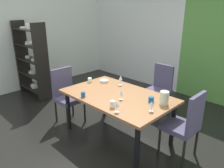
% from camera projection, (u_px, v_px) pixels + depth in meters
% --- Properties ---
extents(ground_plane, '(5.99, 5.87, 0.02)m').
position_uv_depth(ground_plane, '(88.00, 136.00, 3.71)').
color(ground_plane, black).
extents(back_panel_interior, '(3.06, 0.10, 2.62)m').
position_uv_depth(back_panel_interior, '(133.00, 34.00, 6.17)').
color(back_panel_interior, silver).
rests_on(back_panel_interior, ground_plane).
extents(left_interior_panel, '(0.10, 5.87, 2.62)m').
position_uv_depth(left_interior_panel, '(8.00, 39.00, 5.23)').
color(left_interior_panel, silver).
rests_on(left_interior_panel, ground_plane).
extents(dining_table, '(1.72, 1.07, 0.75)m').
position_uv_depth(dining_table, '(118.00, 99.00, 3.47)').
color(dining_table, '#93623B').
rests_on(dining_table, ground_plane).
extents(chair_left_near, '(0.44, 0.44, 1.01)m').
position_uv_depth(chair_left_near, '(66.00, 93.00, 4.02)').
color(chair_left_near, '#4B4560').
rests_on(chair_left_near, ground_plane).
extents(chair_head_far, '(0.44, 0.45, 0.98)m').
position_uv_depth(chair_head_far, '(160.00, 87.00, 4.37)').
color(chair_head_far, '#4B4560').
rests_on(chair_head_far, ground_plane).
extents(chair_right_far, '(0.44, 0.44, 1.01)m').
position_uv_depth(chair_right_far, '(186.00, 123.00, 2.99)').
color(chair_right_far, '#4B4560').
rests_on(chair_right_far, ground_plane).
extents(display_shelf, '(1.05, 0.32, 1.75)m').
position_uv_depth(display_shelf, '(31.00, 59.00, 5.11)').
color(display_shelf, black).
rests_on(display_shelf, ground_plane).
extents(wine_glass_rear, '(0.07, 0.07, 0.18)m').
position_uv_depth(wine_glass_rear, '(121.00, 78.00, 3.82)').
color(wine_glass_rear, silver).
rests_on(wine_glass_rear, dining_table).
extents(wine_glass_front, '(0.07, 0.07, 0.15)m').
position_uv_depth(wine_glass_front, '(117.00, 104.00, 2.84)').
color(wine_glass_front, silver).
rests_on(wine_glass_front, dining_table).
extents(wine_glass_corner, '(0.07, 0.07, 0.15)m').
position_uv_depth(wine_glass_corner, '(152.00, 104.00, 2.87)').
color(wine_glass_corner, silver).
rests_on(wine_glass_corner, dining_table).
extents(wine_glass_near_shelf, '(0.06, 0.06, 0.15)m').
position_uv_depth(wine_glass_near_shelf, '(121.00, 93.00, 3.23)').
color(wine_glass_near_shelf, silver).
rests_on(wine_glass_near_shelf, dining_table).
extents(serving_bowl_south, '(0.15, 0.15, 0.04)m').
position_uv_depth(serving_bowl_south, '(104.00, 81.00, 4.00)').
color(serving_bowl_south, beige).
rests_on(serving_bowl_south, dining_table).
extents(cup_center, '(0.08, 0.08, 0.08)m').
position_uv_depth(cup_center, '(151.00, 99.00, 3.17)').
color(cup_center, '#165188').
rests_on(cup_center, dining_table).
extents(cup_east, '(0.07, 0.07, 0.10)m').
position_uv_depth(cup_east, '(113.00, 104.00, 3.00)').
color(cup_east, '#F4E3C7').
rests_on(cup_east, dining_table).
extents(cup_west, '(0.07, 0.07, 0.08)m').
position_uv_depth(cup_west, '(83.00, 94.00, 3.34)').
color(cup_west, '#225688').
rests_on(cup_west, dining_table).
extents(cup_left, '(0.07, 0.07, 0.08)m').
position_uv_depth(cup_left, '(90.00, 80.00, 3.99)').
color(cup_left, '#DFF2CB').
rests_on(cup_left, dining_table).
extents(pitcher_right, '(0.14, 0.13, 0.19)m').
position_uv_depth(pitcher_right, '(164.00, 98.00, 3.08)').
color(pitcher_right, beige).
rests_on(pitcher_right, dining_table).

